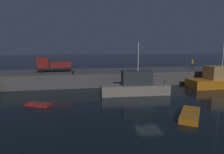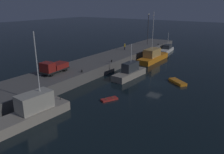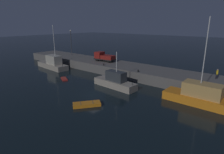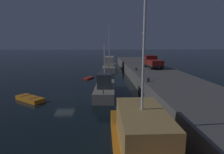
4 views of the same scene
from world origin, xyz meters
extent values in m
plane|color=black|center=(0.00, 0.00, 0.00)|extent=(320.00, 320.00, 0.00)
cube|color=#5B5956|center=(0.00, 14.72, 1.05)|extent=(76.43, 8.35, 2.09)
cube|color=orange|center=(15.69, 7.48, 0.65)|extent=(12.27, 3.34, 1.29)
cube|color=tan|center=(14.96, 7.49, 2.28)|extent=(5.29, 2.64, 1.97)
cylinder|color=silver|center=(14.66, 7.49, 7.88)|extent=(0.14, 0.14, 9.23)
cylinder|color=#262626|center=(21.32, 7.42, 1.54)|extent=(0.10, 0.10, 0.50)
cube|color=gray|center=(-22.35, 7.13, 0.64)|extent=(11.03, 3.85, 1.28)
cube|color=#ADA899|center=(-21.39, 7.06, 2.41)|extent=(4.60, 2.62, 2.25)
cylinder|color=silver|center=(-20.51, 6.99, 7.35)|extent=(0.14, 0.14, 7.62)
cylinder|color=#262626|center=(-17.38, 6.75, 1.53)|extent=(0.10, 0.10, 0.50)
cube|color=silver|center=(28.60, 8.92, 0.45)|extent=(8.61, 3.23, 0.90)
cube|color=#33383D|center=(29.47, 8.99, 1.51)|extent=(3.27, 2.30, 1.22)
cylinder|color=silver|center=(29.81, 9.02, 4.01)|extent=(0.14, 0.14, 3.79)
cylinder|color=#262626|center=(32.46, 9.25, 1.15)|extent=(0.10, 0.10, 0.50)
cube|color=gray|center=(0.22, 5.59, 0.63)|extent=(8.93, 3.07, 1.26)
cube|color=#33383D|center=(0.46, 5.58, 2.18)|extent=(3.94, 2.02, 1.82)
cylinder|color=silver|center=(0.60, 5.57, 4.90)|extent=(0.14, 0.14, 3.63)
cylinder|color=#262626|center=(4.25, 5.34, 1.51)|extent=(0.10, 0.10, 0.50)
cube|color=orange|center=(2.33, -3.60, 0.24)|extent=(3.56, 4.05, 0.49)
cube|color=olive|center=(2.85, -2.90, 0.51)|extent=(1.09, 0.85, 0.04)
cube|color=olive|center=(1.80, -4.30, 0.51)|extent=(1.09, 0.85, 0.04)
cube|color=#B22823|center=(-11.25, 2.57, 0.14)|extent=(2.82, 2.09, 0.28)
cube|color=olive|center=(-10.73, 2.31, 0.30)|extent=(0.48, 0.85, 0.04)
cube|color=olive|center=(-11.77, 2.83, 0.30)|extent=(0.48, 0.85, 0.04)
cylinder|color=#38383D|center=(26.26, 14.33, 6.54)|extent=(0.20, 0.20, 8.89)
sphere|color=#F9EFCC|center=(26.26, 14.33, 11.16)|extent=(0.44, 0.44, 0.44)
cylinder|color=black|center=(-12.47, 14.03, 2.54)|extent=(0.92, 0.35, 0.90)
cylinder|color=black|center=(-12.63, 15.95, 2.54)|extent=(0.92, 0.35, 0.90)
cylinder|color=black|center=(-8.86, 14.33, 2.54)|extent=(0.92, 0.35, 0.90)
cylinder|color=black|center=(-9.02, 16.25, 2.54)|extent=(0.92, 0.35, 0.90)
cube|color=black|center=(-10.75, 15.14, 2.67)|extent=(5.84, 2.76, 0.25)
cube|color=maroon|center=(-12.44, 15.00, 3.61)|extent=(2.00, 2.44, 1.64)
cube|color=maroon|center=(-9.73, 15.22, 3.26)|extent=(3.47, 2.56, 0.94)
cylinder|color=black|center=(15.20, 15.98, 2.51)|extent=(0.14, 0.14, 0.83)
cylinder|color=black|center=(15.05, 15.70, 2.51)|extent=(0.14, 0.14, 0.83)
cylinder|color=yellow|center=(15.13, 15.84, 3.27)|extent=(0.43, 0.43, 0.69)
sphere|color=tan|center=(15.13, 15.84, 3.74)|extent=(0.20, 0.20, 0.20)
cylinder|color=black|center=(26.90, 10.98, 2.33)|extent=(0.28, 0.28, 0.47)
cylinder|color=black|center=(1.82, 11.09, 2.33)|extent=(0.28, 0.28, 0.47)
cylinder|color=black|center=(-7.67, 11.28, 2.33)|extent=(0.28, 0.28, 0.48)
camera|label=1|loc=(-7.42, -18.13, 6.03)|focal=31.05mm
camera|label=2|loc=(-37.31, -15.71, 14.25)|focal=35.87mm
camera|label=3|loc=(21.22, -20.77, 11.62)|focal=30.27mm
camera|label=4|loc=(24.62, 5.25, 7.03)|focal=29.79mm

